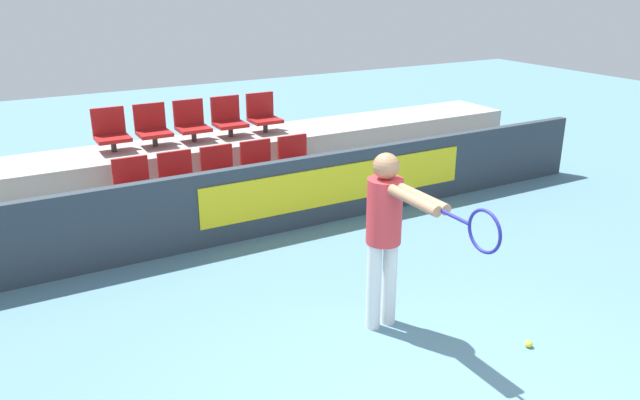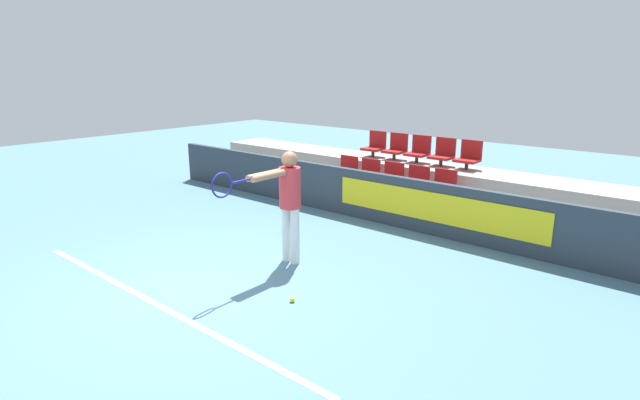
# 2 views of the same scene
# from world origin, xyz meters

# --- Properties ---
(barrier_wall) EXTENTS (10.90, 0.14, 0.91)m
(barrier_wall) POSITION_xyz_m (0.03, 3.99, 0.46)
(barrier_wall) COLOR #2D3842
(barrier_wall) RESTS_ON ground
(bleacher_tier_front) EXTENTS (10.50, 1.05, 0.42)m
(bleacher_tier_front) POSITION_xyz_m (0.00, 4.59, 0.21)
(bleacher_tier_front) COLOR #9E9E99
(bleacher_tier_front) RESTS_ON ground
(bleacher_tier_middle) EXTENTS (10.50, 1.05, 0.83)m
(bleacher_tier_middle) POSITION_xyz_m (0.00, 5.64, 0.42)
(bleacher_tier_middle) COLOR #9E9E99
(bleacher_tier_middle) RESTS_ON ground
(stadium_chair_0) EXTENTS (0.43, 0.40, 0.56)m
(stadium_chair_0) POSITION_xyz_m (-1.09, 4.72, 0.67)
(stadium_chair_0) COLOR #333333
(stadium_chair_0) RESTS_ON bleacher_tier_front
(stadium_chair_1) EXTENTS (0.43, 0.40, 0.56)m
(stadium_chair_1) POSITION_xyz_m (-0.55, 4.72, 0.67)
(stadium_chair_1) COLOR #333333
(stadium_chair_1) RESTS_ON bleacher_tier_front
(stadium_chair_2) EXTENTS (0.43, 0.40, 0.56)m
(stadium_chair_2) POSITION_xyz_m (0.00, 4.72, 0.67)
(stadium_chair_2) COLOR #333333
(stadium_chair_2) RESTS_ON bleacher_tier_front
(stadium_chair_3) EXTENTS (0.43, 0.40, 0.56)m
(stadium_chair_3) POSITION_xyz_m (0.55, 4.72, 0.67)
(stadium_chair_3) COLOR #333333
(stadium_chair_3) RESTS_ON bleacher_tier_front
(stadium_chair_4) EXTENTS (0.43, 0.40, 0.56)m
(stadium_chair_4) POSITION_xyz_m (1.09, 4.72, 0.67)
(stadium_chair_4) COLOR #333333
(stadium_chair_4) RESTS_ON bleacher_tier_front
(stadium_chair_5) EXTENTS (0.43, 0.40, 0.56)m
(stadium_chair_5) POSITION_xyz_m (-1.09, 5.76, 1.08)
(stadium_chair_5) COLOR #333333
(stadium_chair_5) RESTS_ON bleacher_tier_middle
(stadium_chair_6) EXTENTS (0.43, 0.40, 0.56)m
(stadium_chair_6) POSITION_xyz_m (-0.55, 5.76, 1.08)
(stadium_chair_6) COLOR #333333
(stadium_chair_6) RESTS_ON bleacher_tier_middle
(stadium_chair_7) EXTENTS (0.43, 0.40, 0.56)m
(stadium_chair_7) POSITION_xyz_m (0.00, 5.76, 1.08)
(stadium_chair_7) COLOR #333333
(stadium_chair_7) RESTS_ON bleacher_tier_middle
(stadium_chair_8) EXTENTS (0.43, 0.40, 0.56)m
(stadium_chair_8) POSITION_xyz_m (0.55, 5.76, 1.08)
(stadium_chair_8) COLOR #333333
(stadium_chair_8) RESTS_ON bleacher_tier_middle
(stadium_chair_9) EXTENTS (0.43, 0.40, 0.56)m
(stadium_chair_9) POSITION_xyz_m (1.09, 5.76, 1.08)
(stadium_chair_9) COLOR #333333
(stadium_chair_9) RESTS_ON bleacher_tier_middle
(tennis_player) EXTENTS (0.31, 1.51, 1.63)m
(tennis_player) POSITION_xyz_m (0.31, 1.47, 1.00)
(tennis_player) COLOR silver
(tennis_player) RESTS_ON ground
(tennis_ball) EXTENTS (0.07, 0.07, 0.07)m
(tennis_ball) POSITION_xyz_m (1.22, 0.61, 0.03)
(tennis_ball) COLOR #CCDB33
(tennis_ball) RESTS_ON ground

